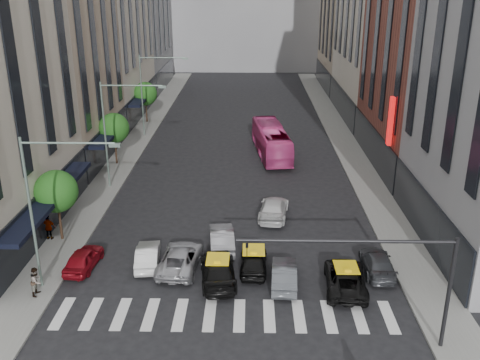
# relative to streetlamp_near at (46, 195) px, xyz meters

# --- Properties ---
(ground) EXTENTS (160.00, 160.00, 0.00)m
(ground) POSITION_rel_streetlamp_near_xyz_m (10.04, -4.00, -5.90)
(ground) COLOR black
(ground) RESTS_ON ground
(sidewalk_left) EXTENTS (3.00, 96.00, 0.15)m
(sidewalk_left) POSITION_rel_streetlamp_near_xyz_m (-1.46, 26.00, -5.83)
(sidewalk_left) COLOR slate
(sidewalk_left) RESTS_ON ground
(sidewalk_right) EXTENTS (3.00, 96.00, 0.15)m
(sidewalk_right) POSITION_rel_streetlamp_near_xyz_m (21.54, 26.00, -5.83)
(sidewalk_right) COLOR slate
(sidewalk_right) RESTS_ON ground
(building_left_b) EXTENTS (8.00, 16.00, 24.00)m
(building_left_b) POSITION_rel_streetlamp_near_xyz_m (-6.96, 24.00, 6.10)
(building_left_b) COLOR tan
(building_left_b) RESTS_ON ground
(building_right_b) EXTENTS (8.00, 18.00, 26.00)m
(building_right_b) POSITION_rel_streetlamp_near_xyz_m (27.04, 23.00, 7.10)
(building_right_b) COLOR brown
(building_right_b) RESTS_ON ground
(tree_near) EXTENTS (2.88, 2.88, 4.95)m
(tree_near) POSITION_rel_streetlamp_near_xyz_m (-1.76, 6.00, -2.25)
(tree_near) COLOR black
(tree_near) RESTS_ON sidewalk_left
(tree_mid) EXTENTS (2.88, 2.88, 4.95)m
(tree_mid) POSITION_rel_streetlamp_near_xyz_m (-1.76, 22.00, -2.25)
(tree_mid) COLOR black
(tree_mid) RESTS_ON sidewalk_left
(tree_far) EXTENTS (2.88, 2.88, 4.95)m
(tree_far) POSITION_rel_streetlamp_near_xyz_m (-1.76, 38.00, -2.25)
(tree_far) COLOR black
(tree_far) RESTS_ON sidewalk_left
(streetlamp_near) EXTENTS (5.38, 0.25, 9.00)m
(streetlamp_near) POSITION_rel_streetlamp_near_xyz_m (0.00, 0.00, 0.00)
(streetlamp_near) COLOR gray
(streetlamp_near) RESTS_ON sidewalk_left
(streetlamp_mid) EXTENTS (5.38, 0.25, 9.00)m
(streetlamp_mid) POSITION_rel_streetlamp_near_xyz_m (0.00, 16.00, 0.00)
(streetlamp_mid) COLOR gray
(streetlamp_mid) RESTS_ON sidewalk_left
(streetlamp_far) EXTENTS (5.38, 0.25, 9.00)m
(streetlamp_far) POSITION_rel_streetlamp_near_xyz_m (0.00, 32.00, 0.00)
(streetlamp_far) COLOR gray
(streetlamp_far) RESTS_ON sidewalk_left
(traffic_signal) EXTENTS (10.10, 0.20, 6.00)m
(traffic_signal) POSITION_rel_streetlamp_near_xyz_m (17.74, -5.00, -1.43)
(traffic_signal) COLOR black
(traffic_signal) RESTS_ON ground
(liberty_sign) EXTENTS (0.30, 0.70, 4.00)m
(liberty_sign) POSITION_rel_streetlamp_near_xyz_m (22.64, 16.00, 0.10)
(liberty_sign) COLOR red
(liberty_sign) RESTS_ON ground
(car_red) EXTENTS (1.88, 3.95, 1.30)m
(car_red) POSITION_rel_streetlamp_near_xyz_m (0.84, 2.34, -5.25)
(car_red) COLOR maroon
(car_red) RESTS_ON ground
(car_white_front) EXTENTS (1.79, 4.07, 1.30)m
(car_white_front) POSITION_rel_streetlamp_near_xyz_m (4.77, 2.82, -5.25)
(car_white_front) COLOR silver
(car_white_front) RESTS_ON ground
(car_silver) EXTENTS (2.75, 5.22, 1.40)m
(car_silver) POSITION_rel_streetlamp_near_xyz_m (6.87, 2.45, -5.20)
(car_silver) COLOR #A7A8AD
(car_silver) RESTS_ON ground
(taxi_left) EXTENTS (2.61, 5.23, 1.46)m
(taxi_left) POSITION_rel_streetlamp_near_xyz_m (9.30, 0.97, -5.18)
(taxi_left) COLOR black
(taxi_left) RESTS_ON ground
(taxi_center) EXTENTS (1.73, 4.09, 1.38)m
(taxi_center) POSITION_rel_streetlamp_near_xyz_m (11.42, 2.29, -5.21)
(taxi_center) COLOR black
(taxi_center) RESTS_ON ground
(car_grey_mid) EXTENTS (1.65, 4.21, 1.36)m
(car_grey_mid) POSITION_rel_streetlamp_near_xyz_m (13.21, 0.64, -5.22)
(car_grey_mid) COLOR #464A4E
(car_grey_mid) RESTS_ON ground
(taxi_right) EXTENTS (2.66, 5.09, 1.37)m
(taxi_right) POSITION_rel_streetlamp_near_xyz_m (16.74, 0.31, -5.22)
(taxi_right) COLOR black
(taxi_right) RESTS_ON ground
(car_grey_curb) EXTENTS (1.92, 4.40, 1.26)m
(car_grey_curb) POSITION_rel_streetlamp_near_xyz_m (19.01, 2.19, -5.27)
(car_grey_curb) COLOR #37393E
(car_grey_curb) RESTS_ON ground
(car_row2_left) EXTENTS (1.97, 4.58, 1.47)m
(car_row2_left) POSITION_rel_streetlamp_near_xyz_m (9.31, 5.12, -5.17)
(car_row2_left) COLOR #99999E
(car_row2_left) RESTS_ON ground
(car_row2_right) EXTENTS (2.65, 5.15, 1.43)m
(car_row2_right) POSITION_rel_streetlamp_near_xyz_m (12.96, 10.15, -5.19)
(car_row2_right) COLOR silver
(car_row2_right) RESTS_ON ground
(bus) EXTENTS (3.89, 11.27, 3.07)m
(bus) POSITION_rel_streetlamp_near_xyz_m (13.30, 25.23, -4.37)
(bus) COLOR #D23D86
(bus) RESTS_ON ground
(pedestrian_near) EXTENTS (0.70, 0.87, 1.70)m
(pedestrian_near) POSITION_rel_streetlamp_near_xyz_m (-0.83, -0.90, -4.90)
(pedestrian_near) COLOR gray
(pedestrian_near) RESTS_ON sidewalk_left
(pedestrian_far) EXTENTS (1.06, 0.49, 1.76)m
(pedestrian_far) POSITION_rel_streetlamp_near_xyz_m (-2.56, 5.90, -4.87)
(pedestrian_far) COLOR gray
(pedestrian_far) RESTS_ON sidewalk_left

